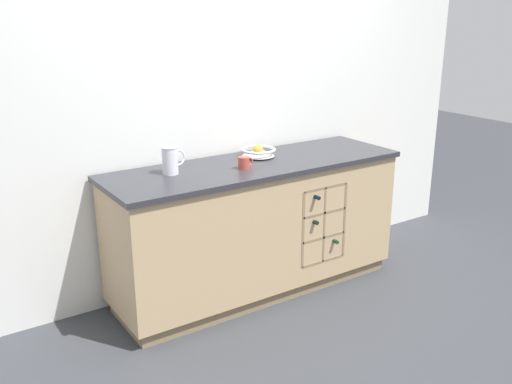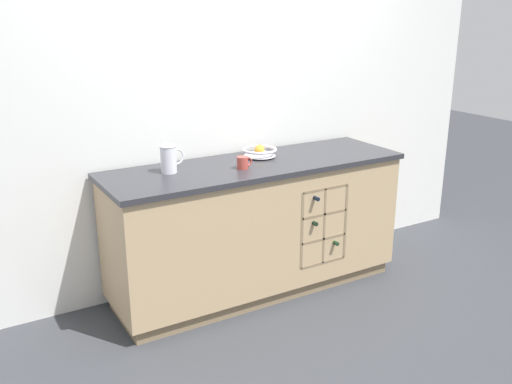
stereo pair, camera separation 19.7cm
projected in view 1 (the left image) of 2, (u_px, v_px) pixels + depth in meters
ground_plane at (256, 288)px, 4.02m from camera, size 14.00×14.00×0.00m
back_wall at (227, 101)px, 3.91m from camera, size 4.40×0.06×2.55m
kitchen_island at (257, 227)px, 3.87m from camera, size 2.03×0.65×0.92m
fruit_bowl at (258, 151)px, 3.87m from camera, size 0.24×0.24×0.08m
white_pitcher at (171, 160)px, 3.46m from camera, size 0.16×0.10×0.17m
ceramic_mug at (244, 163)px, 3.59m from camera, size 0.11×0.07×0.08m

